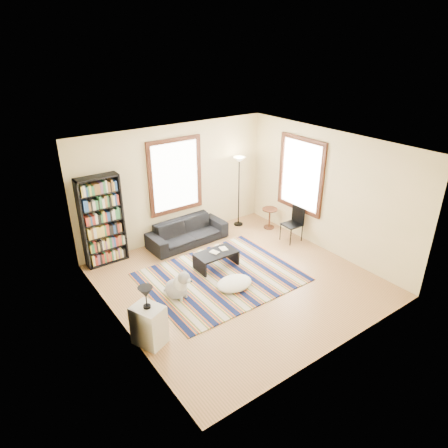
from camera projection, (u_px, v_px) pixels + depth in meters
floor at (238, 282)px, 8.28m from camera, size 5.00×5.00×0.10m
ceiling at (241, 144)px, 7.05m from camera, size 5.00×5.00×0.10m
wall_back at (174, 183)px, 9.54m from camera, size 5.00×0.10×2.80m
wall_front at (346, 278)px, 5.79m from camera, size 5.00×0.10×2.80m
wall_left at (112, 258)px, 6.32m from camera, size 0.10×5.00×2.80m
wall_right at (328, 192)px, 9.01m from camera, size 0.10×5.00×2.80m
window_back at (175, 176)px, 9.39m from camera, size 1.20×0.06×1.60m
window_right at (301, 175)px, 9.47m from camera, size 0.06×1.20×1.60m
rug at (221, 277)px, 8.37m from camera, size 3.08×2.46×0.02m
sofa at (187, 232)px, 9.66m from camera, size 0.85×1.99×0.57m
bookshelf at (102, 221)px, 8.53m from camera, size 0.90×0.30×2.00m
coffee_table at (216, 260)px, 8.67m from camera, size 1.02×0.78×0.36m
book_a at (212, 254)px, 8.53m from camera, size 0.22×0.19×0.02m
book_b at (220, 249)px, 8.70m from camera, size 0.18×0.22×0.02m
floor_cushion at (234, 283)px, 7.99m from camera, size 0.85×0.69×0.19m
floor_lamp at (239, 192)px, 10.32m from camera, size 0.33×0.33×1.86m
side_table at (269, 218)px, 10.43m from camera, size 0.42×0.42×0.54m
folding_chair at (292, 225)px, 9.70m from camera, size 0.42×0.40×0.86m
white_cabinet at (149, 325)px, 6.44m from camera, size 0.54×0.61×0.70m
table_lamp at (146, 298)px, 6.21m from camera, size 0.32×0.32×0.38m
dog at (175, 284)px, 7.61m from camera, size 0.64×0.74×0.61m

